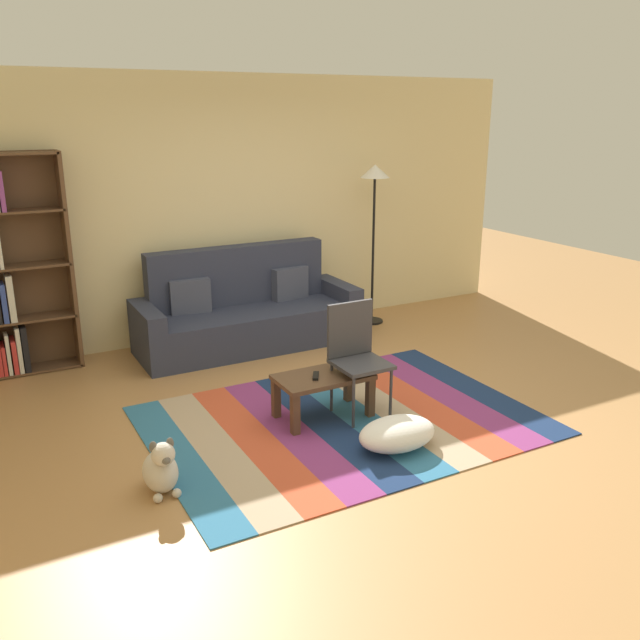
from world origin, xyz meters
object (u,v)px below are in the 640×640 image
pouf (397,434)px  dog (161,469)px  tv_remote (316,376)px  bookshelf (5,271)px  couch (246,313)px  standing_lamp (374,192)px  coffee_table (323,383)px  folding_chair (356,349)px

pouf → dog: (-1.64, 0.25, 0.04)m
tv_remote → dog: bearing=-131.0°
tv_remote → bookshelf: bearing=162.2°
dog → tv_remote: 1.45m
couch → pouf: 2.63m
standing_lamp → tv_remote: standing_lamp is taller
couch → dog: (-1.57, -2.37, -0.18)m
pouf → tv_remote: (-0.29, 0.70, 0.25)m
coffee_table → pouf: (0.21, -0.71, -0.17)m
couch → tv_remote: couch is taller
bookshelf → pouf: bearing=-52.2°
couch → pouf: (0.07, -2.62, -0.21)m
coffee_table → tv_remote: bearing=-171.4°
bookshelf → tv_remote: bookshelf is taller
coffee_table → dog: 1.51m
bookshelf → folding_chair: (2.31, -2.22, -0.43)m
bookshelf → coffee_table: (2.04, -2.19, -0.67)m
pouf → standing_lamp: size_ratio=0.33×
pouf → tv_remote: tv_remote is taller
standing_lamp → folding_chair: size_ratio=1.98×
coffee_table → standing_lamp: (1.70, 1.95, 1.19)m
folding_chair → bookshelf: bearing=152.9°
pouf → dog: 1.66m
folding_chair → standing_lamp: bearing=70.9°
pouf → bookshelf: bearing=127.8°
bookshelf → coffee_table: 3.06m
bookshelf → folding_chair: size_ratio=2.22×
coffee_table → pouf: size_ratio=1.25×
standing_lamp → tv_remote: bearing=-132.2°
standing_lamp → couch: bearing=-178.5°
coffee_table → standing_lamp: bearing=48.9°
couch → standing_lamp: size_ratio=1.27×
coffee_table → folding_chair: 0.37m
pouf → tv_remote: bearing=112.1°
couch → tv_remote: (-0.21, -1.92, 0.04)m
bookshelf → folding_chair: bookshelf is taller
tv_remote → folding_chair: size_ratio=0.17×
tv_remote → pouf: bearing=-37.4°
couch → standing_lamp: (1.56, 0.04, 1.15)m
bookshelf → standing_lamp: size_ratio=1.12×
standing_lamp → folding_chair: (-1.43, -1.98, -0.95)m
coffee_table → standing_lamp: standing_lamp is taller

